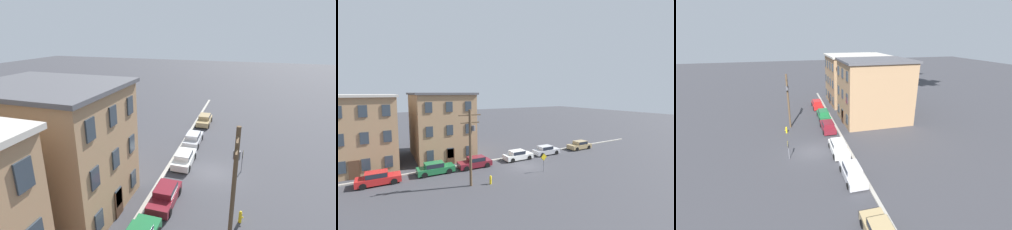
{
  "view_description": "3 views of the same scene",
  "coord_description": "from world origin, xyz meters",
  "views": [
    {
      "loc": [
        -23.4,
        -2.58,
        13.58
      ],
      "look_at": [
        -1.29,
        4.24,
        6.05
      ],
      "focal_mm": 28.0,
      "sensor_mm": 36.0,
      "label": 1
    },
    {
      "loc": [
        -16.72,
        -24.4,
        9.97
      ],
      "look_at": [
        -1.14,
        3.13,
        6.8
      ],
      "focal_mm": 24.0,
      "sensor_mm": 36.0,
      "label": 2
    },
    {
      "loc": [
        24.56,
        -2.2,
        13.7
      ],
      "look_at": [
        -1.74,
        4.49,
        3.8
      ],
      "focal_mm": 24.0,
      "sensor_mm": 36.0,
      "label": 3
    }
  ],
  "objects": [
    {
      "name": "car_tan",
      "position": [
        13.91,
        3.17,
        0.75
      ],
      "size": [
        4.4,
        1.92,
        1.43
      ],
      "color": "tan",
      "rests_on": "ground_plane"
    },
    {
      "name": "apartment_midblock",
      "position": [
        -8.43,
        11.22,
        4.99
      ],
      "size": [
        8.62,
        10.96,
        9.95
      ],
      "color": "#9E7A56",
      "rests_on": "ground_plane"
    },
    {
      "name": "ground_plane",
      "position": [
        0.0,
        0.0,
        0.0
      ],
      "size": [
        200.0,
        200.0,
        0.0
      ],
      "primitive_type": "plane",
      "color": "#38383D"
    },
    {
      "name": "fire_hydrant",
      "position": [
        -6.52,
        -2.95,
        0.48
      ],
      "size": [
        0.24,
        0.34,
        0.96
      ],
      "color": "yellow",
      "rests_on": "ground_plane"
    },
    {
      "name": "utility_pole",
      "position": [
        -8.51,
        -2.33,
        4.64
      ],
      "size": [
        2.4,
        0.44,
        8.24
      ],
      "color": "brown",
      "rests_on": "ground_plane"
    },
    {
      "name": "caution_sign",
      "position": [
        1.0,
        -2.75,
        1.59
      ],
      "size": [
        0.99,
        0.08,
        2.38
      ],
      "color": "slate",
      "rests_on": "ground_plane"
    },
    {
      "name": "car_maroon",
      "position": [
        -5.91,
        3.07,
        0.75
      ],
      "size": [
        4.4,
        1.92,
        1.43
      ],
      "color": "maroon",
      "rests_on": "ground_plane"
    },
    {
      "name": "kerb_strip",
      "position": [
        0.0,
        4.5,
        0.08
      ],
      "size": [
        56.0,
        0.36,
        0.16
      ],
      "primitive_type": "cube",
      "color": "#9E998E",
      "rests_on": "ground_plane"
    },
    {
      "name": "car_white",
      "position": [
        0.87,
        3.14,
        0.75
      ],
      "size": [
        4.4,
        1.92,
        1.43
      ],
      "color": "silver",
      "rests_on": "ground_plane"
    },
    {
      "name": "car_silver",
      "position": [
        6.35,
        3.31,
        0.75
      ],
      "size": [
        4.4,
        1.92,
        1.43
      ],
      "color": "#B7B7BC",
      "rests_on": "ground_plane"
    }
  ]
}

